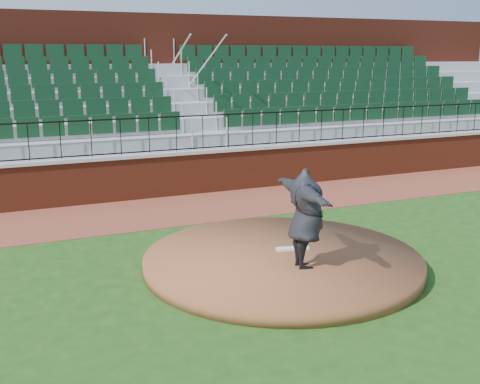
# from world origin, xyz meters

# --- Properties ---
(ground) EXTENTS (90.00, 90.00, 0.00)m
(ground) POSITION_xyz_m (0.00, 0.00, 0.00)
(ground) COLOR #1D4313
(ground) RESTS_ON ground
(warning_track) EXTENTS (34.00, 3.20, 0.01)m
(warning_track) POSITION_xyz_m (0.00, 5.40, 0.01)
(warning_track) COLOR brown
(warning_track) RESTS_ON ground
(field_wall) EXTENTS (34.00, 0.35, 1.20)m
(field_wall) POSITION_xyz_m (0.00, 7.00, 0.60)
(field_wall) COLOR maroon
(field_wall) RESTS_ON ground
(wall_cap) EXTENTS (34.00, 0.45, 0.10)m
(wall_cap) POSITION_xyz_m (0.00, 7.00, 1.25)
(wall_cap) COLOR #B7B7B7
(wall_cap) RESTS_ON field_wall
(wall_railing) EXTENTS (34.00, 0.05, 1.00)m
(wall_railing) POSITION_xyz_m (0.00, 7.00, 1.80)
(wall_railing) COLOR black
(wall_railing) RESTS_ON wall_cap
(seating_stands) EXTENTS (34.00, 5.10, 4.60)m
(seating_stands) POSITION_xyz_m (0.00, 9.72, 2.30)
(seating_stands) COLOR gray
(seating_stands) RESTS_ON ground
(concourse_wall) EXTENTS (34.00, 0.50, 5.50)m
(concourse_wall) POSITION_xyz_m (0.00, 12.52, 2.75)
(concourse_wall) COLOR maroon
(concourse_wall) RESTS_ON ground
(pitchers_mound) EXTENTS (5.39, 5.39, 0.25)m
(pitchers_mound) POSITION_xyz_m (0.41, 0.37, 0.12)
(pitchers_mound) COLOR brown
(pitchers_mound) RESTS_ON ground
(pitching_rubber) EXTENTS (0.68, 0.31, 0.04)m
(pitching_rubber) POSITION_xyz_m (0.74, 0.56, 0.27)
(pitching_rubber) COLOR white
(pitching_rubber) RESTS_ON pitchers_mound
(pitcher) EXTENTS (0.91, 2.33, 1.85)m
(pitcher) POSITION_xyz_m (0.46, -0.39, 1.17)
(pitcher) COLOR black
(pitcher) RESTS_ON pitchers_mound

